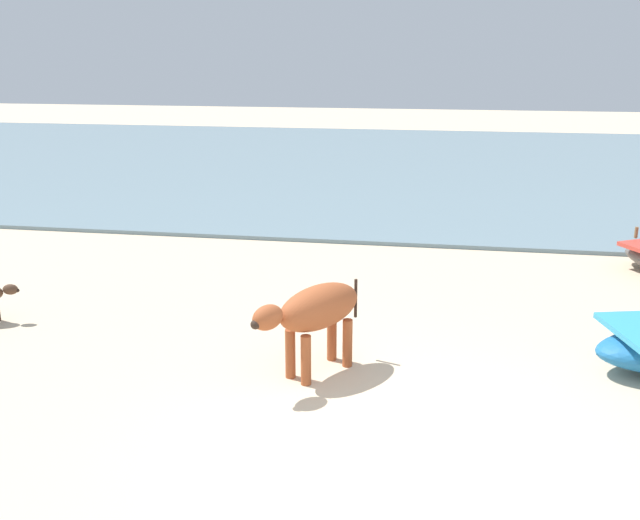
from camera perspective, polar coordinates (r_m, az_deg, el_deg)
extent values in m
plane|color=beige|center=(7.20, 5.28, -14.47)|extent=(80.00, 80.00, 0.00)
cube|color=slate|center=(23.71, 8.64, 7.52)|extent=(60.00, 20.00, 0.08)
cylinder|color=olive|center=(13.80, 23.96, 2.02)|extent=(0.06, 0.06, 0.20)
ellipsoid|color=#9E4C28|center=(8.29, -0.05, -3.77)|extent=(1.08, 1.25, 0.52)
ellipsoid|color=#9E4C28|center=(7.76, -4.21, -4.60)|extent=(0.42, 0.46, 0.28)
sphere|color=#2D2119|center=(7.66, -5.18, -5.16)|extent=(0.15, 0.15, 0.11)
cylinder|color=#9E4C28|center=(8.18, -1.13, -8.02)|extent=(0.12, 0.12, 0.60)
cylinder|color=#9E4C28|center=(8.35, -2.39, -7.49)|extent=(0.12, 0.12, 0.60)
cylinder|color=#9E4C28|center=(8.64, 2.21, -6.65)|extent=(0.12, 0.12, 0.60)
cylinder|color=#9E4C28|center=(8.80, 0.95, -6.18)|extent=(0.12, 0.12, 0.60)
cylinder|color=#2D2119|center=(8.74, 2.87, -3.08)|extent=(0.04, 0.04, 0.49)
ellipsoid|color=#4C3323|center=(10.82, -23.52, -2.17)|extent=(0.23, 0.18, 0.15)
sphere|color=#2D2119|center=(10.79, -23.04, -2.25)|extent=(0.07, 0.07, 0.06)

